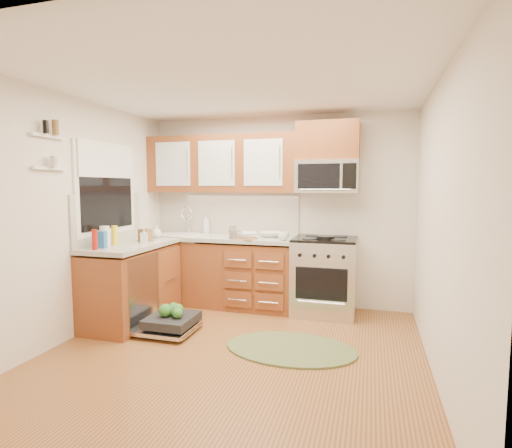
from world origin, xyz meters
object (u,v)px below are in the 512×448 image
(upper_cabinets, at_px, (221,164))
(range, at_px, (324,276))
(paper_towel_roll, at_px, (105,236))
(bowl_a, at_px, (270,234))
(rug, at_px, (291,349))
(sink, at_px, (182,244))
(microwave, at_px, (327,177))
(cup, at_px, (284,236))
(bowl_b, at_px, (246,236))
(skillet, at_px, (326,237))
(cutting_board, at_px, (244,238))
(dishwasher, at_px, (169,324))
(stock_pot, at_px, (235,234))

(upper_cabinets, bearing_deg, range, -5.89)
(paper_towel_roll, distance_m, bowl_a, 2.01)
(rug, xyz_separation_m, paper_towel_roll, (-2.05, -0.02, 1.03))
(upper_cabinets, relative_size, sink, 3.31)
(microwave, bearing_deg, rug, -97.73)
(paper_towel_roll, height_order, bowl_a, paper_towel_roll)
(upper_cabinets, distance_m, cup, 1.33)
(microwave, relative_size, bowl_b, 2.91)
(bowl_a, bearing_deg, bowl_b, -134.52)
(skillet, distance_m, bowl_b, 0.98)
(cutting_board, bearing_deg, rug, -51.42)
(rug, relative_size, paper_towel_roll, 5.63)
(range, xyz_separation_m, sink, (-1.93, -0.01, 0.33))
(cup, bearing_deg, dishwasher, -138.13)
(upper_cabinets, distance_m, bowl_b, 1.07)
(sink, distance_m, bowl_b, 1.00)
(cutting_board, bearing_deg, dishwasher, -121.43)
(bowl_a, bearing_deg, microwave, 3.88)
(bowl_a, bearing_deg, stock_pot, -143.80)
(rug, relative_size, bowl_b, 4.90)
(upper_cabinets, height_order, cup, upper_cabinets)
(cutting_board, distance_m, bowl_b, 0.05)
(range, relative_size, paper_towel_roll, 4.18)
(range, height_order, stock_pot, stock_pot)
(rug, bearing_deg, paper_towel_roll, -179.31)
(cutting_board, relative_size, bowl_a, 1.02)
(bowl_b, distance_m, cup, 0.47)
(range, height_order, cup, cup)
(bowl_b, relative_size, cup, 1.98)
(range, relative_size, sink, 1.53)
(range, bearing_deg, microwave, 90.00)
(rug, distance_m, cutting_board, 1.58)
(paper_towel_roll, xyz_separation_m, cup, (1.75, 1.05, -0.06))
(upper_cabinets, bearing_deg, stock_pot, -48.60)
(sink, height_order, bowl_a, bowl_a)
(cutting_board, bearing_deg, range, 12.12)
(skillet, height_order, stock_pot, stock_pot)
(dishwasher, relative_size, paper_towel_roll, 3.08)
(stock_pot, xyz_separation_m, bowl_b, (0.14, 0.03, -0.01))
(microwave, distance_m, bowl_b, 1.24)
(dishwasher, bearing_deg, bowl_a, 55.27)
(upper_cabinets, relative_size, stock_pot, 11.33)
(bowl_b, bearing_deg, cup, 0.00)
(upper_cabinets, distance_m, skillet, 1.71)
(range, xyz_separation_m, paper_towel_roll, (-2.23, -1.23, 0.56))
(skillet, bearing_deg, bowl_a, 165.01)
(cutting_board, bearing_deg, stock_pot, 180.00)
(microwave, xyz_separation_m, cutting_board, (-0.98, -0.33, -0.76))
(dishwasher, xyz_separation_m, skillet, (1.56, 1.01, 0.87))
(cutting_board, xyz_separation_m, cup, (0.50, 0.03, 0.04))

